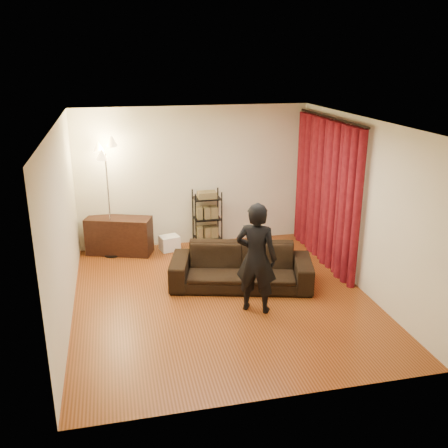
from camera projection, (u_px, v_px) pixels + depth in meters
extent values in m
plane|color=brown|center=(222.00, 297.00, 7.79)|extent=(5.00, 5.00, 0.00)
plane|color=white|center=(222.00, 122.00, 6.92)|extent=(5.00, 5.00, 0.00)
plane|color=beige|center=(194.00, 177.00, 9.66)|extent=(5.00, 0.00, 5.00)
plane|color=beige|center=(276.00, 288.00, 5.05)|extent=(5.00, 0.00, 5.00)
plane|color=beige|center=(63.00, 226.00, 6.88)|extent=(0.00, 5.00, 5.00)
plane|color=beige|center=(362.00, 205.00, 7.83)|extent=(0.00, 5.00, 5.00)
cylinder|color=black|center=(331.00, 118.00, 8.45)|extent=(0.04, 2.65, 0.04)
imported|color=black|center=(241.00, 267.00, 8.08)|extent=(2.42, 1.45, 0.66)
imported|color=black|center=(256.00, 258.00, 7.14)|extent=(0.72, 0.64, 1.65)
cube|color=black|center=(119.00, 236.00, 9.41)|extent=(1.29, 0.83, 0.70)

